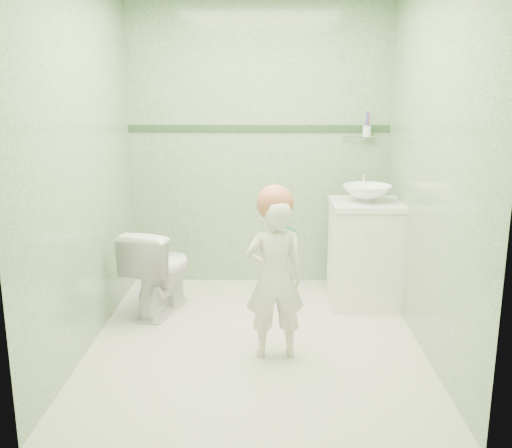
{
  "coord_description": "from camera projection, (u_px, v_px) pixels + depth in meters",
  "views": [
    {
      "loc": [
        0.07,
        -3.62,
        1.68
      ],
      "look_at": [
        0.0,
        0.15,
        0.78
      ],
      "focal_mm": 40.12,
      "sensor_mm": 36.0,
      "label": 1
    }
  ],
  "objects": [
    {
      "name": "basin",
      "position": [
        367.0,
        193.0,
        4.37
      ],
      "size": [
        0.37,
        0.37,
        0.13
      ],
      "primitive_type": "imported",
      "color": "white",
      "rests_on": "counter"
    },
    {
      "name": "room_shell",
      "position": [
        256.0,
        165.0,
        3.63
      ],
      "size": [
        2.5,
        2.54,
        2.4
      ],
      "color": "gray",
      "rests_on": "ground"
    },
    {
      "name": "trim_stripe",
      "position": [
        258.0,
        128.0,
        4.8
      ],
      "size": [
        2.2,
        0.02,
        0.05
      ],
      "primitive_type": "cube",
      "color": "#29492B",
      "rests_on": "room_shell"
    },
    {
      "name": "counter",
      "position": [
        367.0,
        204.0,
        4.39
      ],
      "size": [
        0.54,
        0.52,
        0.04
      ],
      "primitive_type": "cube",
      "color": "white",
      "rests_on": "vanity"
    },
    {
      "name": "cup_holder",
      "position": [
        366.0,
        131.0,
        4.73
      ],
      "size": [
        0.26,
        0.07,
        0.21
      ],
      "color": "silver",
      "rests_on": "room_shell"
    },
    {
      "name": "hair_cap",
      "position": [
        275.0,
        203.0,
        3.48
      ],
      "size": [
        0.23,
        0.23,
        0.23
      ],
      "primitive_type": "sphere",
      "color": "#BA6546",
      "rests_on": "toddler"
    },
    {
      "name": "ground",
      "position": [
        256.0,
        340.0,
        3.91
      ],
      "size": [
        2.5,
        2.5,
        0.0
      ],
      "primitive_type": "plane",
      "color": "beige",
      "rests_on": "ground"
    },
    {
      "name": "teal_toothbrush",
      "position": [
        290.0,
        228.0,
        3.37
      ],
      "size": [
        0.11,
        0.14,
        0.08
      ],
      "color": "#148976",
      "rests_on": "toddler"
    },
    {
      "name": "toddler",
      "position": [
        275.0,
        279.0,
        3.57
      ],
      "size": [
        0.4,
        0.29,
        1.03
      ],
      "primitive_type": "imported",
      "rotation": [
        0.0,
        0.0,
        3.25
      ],
      "color": "#EEE4CF",
      "rests_on": "ground"
    },
    {
      "name": "vanity",
      "position": [
        364.0,
        255.0,
        4.48
      ],
      "size": [
        0.52,
        0.5,
        0.8
      ],
      "primitive_type": "cube",
      "color": "silver",
      "rests_on": "ground"
    },
    {
      "name": "toilet",
      "position": [
        160.0,
        270.0,
        4.34
      ],
      "size": [
        0.54,
        0.73,
        0.67
      ],
      "primitive_type": "imported",
      "rotation": [
        0.0,
        0.0,
        2.86
      ],
      "color": "white",
      "rests_on": "ground"
    },
    {
      "name": "faucet",
      "position": [
        364.0,
        179.0,
        4.53
      ],
      "size": [
        0.03,
        0.13,
        0.18
      ],
      "color": "silver",
      "rests_on": "counter"
    }
  ]
}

